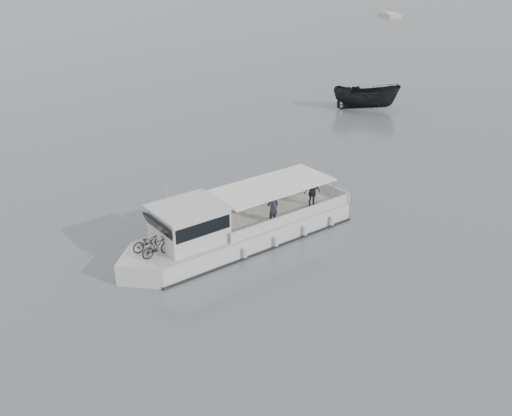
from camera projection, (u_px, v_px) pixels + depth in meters
ground at (192, 247)px, 27.71m from camera, size 1400.00×1400.00×0.00m
tour_boat at (229, 230)px, 27.41m from camera, size 12.71×3.33×5.32m
dark_motorboat at (366, 97)px, 50.26m from camera, size 5.76×5.56×2.25m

